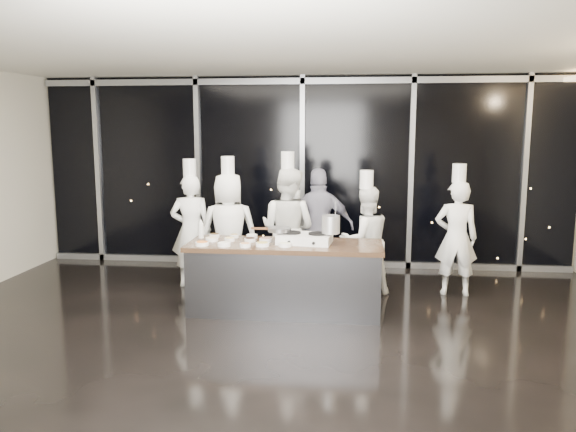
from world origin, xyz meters
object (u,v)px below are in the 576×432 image
frying_pan (279,229)px  stock_pot (331,224)px  stove (305,238)px  chef_left (229,231)px  chef_side (456,237)px  demo_counter (285,277)px  chef_right (365,240)px  guest (319,227)px  chef_center (288,228)px  chef_far_left (191,229)px

frying_pan → stock_pot: 0.67m
stove → chef_left: chef_left is taller
stock_pot → chef_left: 1.80m
stove → chef_side: (2.05, 1.00, -0.13)m
demo_counter → chef_right: (1.03, 0.93, 0.33)m
stove → demo_counter: bearing=-168.4°
demo_counter → guest: size_ratio=1.40×
stove → stock_pot: 0.38m
stock_pot → chef_right: chef_right is taller
guest → chef_center: bearing=21.1°
frying_pan → chef_center: chef_center is taller
chef_side → chef_center: bearing=1.4°
chef_left → chef_center: 0.85m
demo_counter → chef_side: size_ratio=1.33×
stove → chef_far_left: size_ratio=0.37×
stove → chef_center: 1.09m
stove → frying_pan: frying_pan is taller
frying_pan → chef_right: bearing=44.5°
frying_pan → guest: 1.35m
chef_left → stock_pot: bearing=136.2°
stock_pot → chef_side: 2.03m
demo_counter → chef_left: (-0.93, 0.94, 0.42)m
chef_left → frying_pan: bearing=121.9°
demo_counter → chef_right: chef_right is taller
guest → stove: bearing=76.4°
chef_center → chef_far_left: bearing=22.3°
demo_counter → frying_pan: 0.62m
demo_counter → chef_side: bearing=24.0°
stove → chef_center: (-0.33, 1.03, -0.06)m
stove → chef_left: bearing=148.6°
demo_counter → frying_pan: size_ratio=4.62×
chef_left → chef_center: bearing=176.0°
chef_center → guest: size_ratio=1.14×
guest → chef_far_left: bearing=-0.6°
chef_far_left → chef_left: (0.59, -0.11, 0.01)m
stock_pot → guest: 1.36m
chef_side → stock_pot: bearing=33.0°
frying_pan → chef_right: size_ratio=0.30×
stove → guest: bearing=91.4°
chef_side → guest: bearing=-6.2°
chef_center → stock_pot: bearing=144.0°
guest → stock_pot: bearing=90.8°
frying_pan → stock_pot: bearing=1.6°
frying_pan → stock_pot: size_ratio=2.38×
frying_pan → demo_counter: bearing=-27.4°
frying_pan → chef_side: 2.58m
stove → chef_right: size_ratio=0.40×
chef_far_left → frying_pan: bearing=137.2°
stock_pot → chef_side: chef_side is taller
chef_right → chef_side: bearing=164.1°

